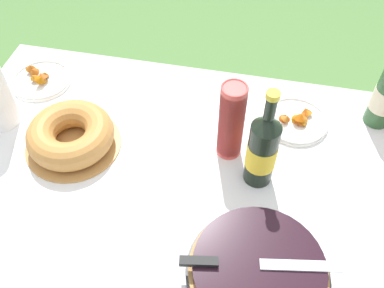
{
  "coord_description": "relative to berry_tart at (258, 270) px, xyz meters",
  "views": [
    {
      "loc": [
        0.16,
        -0.64,
        1.68
      ],
      "look_at": [
        0.0,
        0.12,
        0.75
      ],
      "focal_mm": 40.0,
      "sensor_mm": 36.0,
      "label": 1
    }
  ],
  "objects": [
    {
      "name": "snack_plate_left",
      "position": [
        -0.8,
        0.54,
        -0.02
      ],
      "size": [
        0.2,
        0.2,
        0.06
      ],
      "color": "white",
      "rests_on": "tablecloth"
    },
    {
      "name": "juice_bottle_red",
      "position": [
        -0.03,
        0.29,
        0.09
      ],
      "size": [
        0.08,
        0.08,
        0.32
      ],
      "color": "black",
      "rests_on": "tablecloth"
    },
    {
      "name": "cup_stack",
      "position": [
        -0.12,
        0.37,
        0.1
      ],
      "size": [
        0.07,
        0.07,
        0.25
      ],
      "color": "#E04C47",
      "rests_on": "tablecloth"
    },
    {
      "name": "berry_tart",
      "position": [
        0.0,
        0.0,
        0.0
      ],
      "size": [
        0.34,
        0.34,
        0.06
      ],
      "color": "#38383D",
      "rests_on": "tablecloth"
    },
    {
      "name": "bundt_cake",
      "position": [
        -0.58,
        0.29,
        0.02
      ],
      "size": [
        0.29,
        0.29,
        0.09
      ],
      "color": "#B78447",
      "rests_on": "tablecloth"
    },
    {
      "name": "serving_knife",
      "position": [
        -0.03,
        -0.0,
        0.04
      ],
      "size": [
        0.37,
        0.09,
        0.01
      ],
      "rotation": [
        0.0,
        0.0,
        0.17
      ],
      "color": "silver",
      "rests_on": "berry_tart"
    },
    {
      "name": "ground_plane",
      "position": [
        -0.23,
        0.2,
        -0.72
      ],
      "size": [
        16.0,
        16.0,
        0.0
      ],
      "primitive_type": "plane",
      "color": "#568442"
    },
    {
      "name": "tablecloth",
      "position": [
        -0.23,
        0.2,
        -0.04
      ],
      "size": [
        1.49,
        1.04,
        0.1
      ],
      "color": "white",
      "rests_on": "garden_table"
    },
    {
      "name": "garden_table",
      "position": [
        -0.23,
        0.2,
        -0.1
      ],
      "size": [
        1.48,
        1.03,
        0.69
      ],
      "color": "brown",
      "rests_on": "ground_plane"
    },
    {
      "name": "snack_plate_right",
      "position": [
        0.07,
        0.52,
        -0.02
      ],
      "size": [
        0.2,
        0.2,
        0.06
      ],
      "color": "white",
      "rests_on": "tablecloth"
    }
  ]
}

